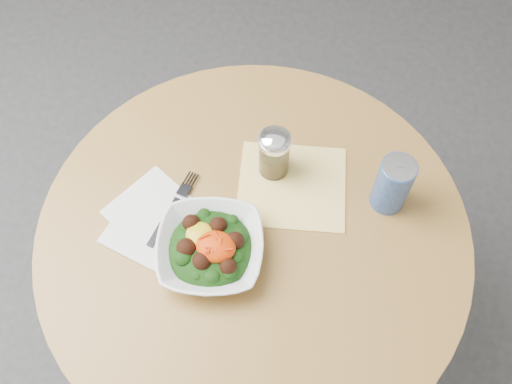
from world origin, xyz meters
TOP-DOWN VIEW (x-y plane):
  - ground at (0.00, 0.00)m, footprint 6.00×6.00m
  - table at (0.00, 0.00)m, footprint 0.90×0.90m
  - cloth_napkin at (0.06, 0.12)m, footprint 0.26×0.24m
  - paper_napkins at (-0.21, -0.02)m, footprint 0.22×0.24m
  - salad_bowl at (-0.07, -0.07)m, footprint 0.25×0.25m
  - fork at (-0.18, 0.01)m, footprint 0.06×0.19m
  - spice_shaker at (0.01, 0.16)m, footprint 0.07×0.07m
  - beverage_can at (0.26, 0.13)m, footprint 0.07×0.07m

SIDE VIEW (x-z plane):
  - ground at x=0.00m, z-range 0.00..0.00m
  - table at x=0.00m, z-range 0.18..0.93m
  - cloth_napkin at x=0.06m, z-range 0.75..0.75m
  - paper_napkins at x=-0.21m, z-range 0.75..0.75m
  - fork at x=-0.18m, z-range 0.75..0.76m
  - salad_bowl at x=-0.07m, z-range 0.74..0.82m
  - spice_shaker at x=0.01m, z-range 0.75..0.88m
  - beverage_can at x=0.26m, z-range 0.75..0.89m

